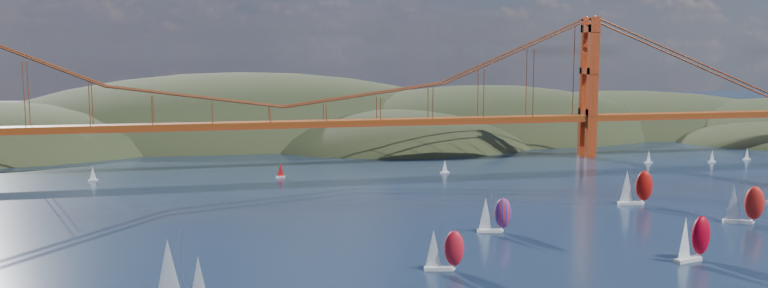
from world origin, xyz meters
TOP-DOWN VIEW (x-y plane):
  - headlands at (44.95, 278.29)m, footprint 725.00×225.00m
  - bridge at (-1.75, 180.00)m, footprint 552.00×12.00m
  - sloop_navy at (-31.47, 26.09)m, footprint 10.11×6.81m
  - racer_0 at (16.92, 44.34)m, footprint 7.88×4.37m
  - racer_1 at (67.45, 39.12)m, footprint 9.09×5.19m
  - racer_2 at (100.15, 65.31)m, footprint 9.37×6.92m
  - racer_3 at (86.96, 91.62)m, footprint 9.50×5.09m
  - racer_rwb at (37.63, 70.78)m, footprint 8.09×3.99m
  - distant_boat_3 at (-63.29, 165.11)m, footprint 3.00×2.00m
  - distant_boat_4 at (134.35, 159.00)m, footprint 3.00×2.00m
  - distant_boat_5 at (158.86, 155.30)m, footprint 3.00×2.00m
  - distant_boat_6 at (176.26, 157.91)m, footprint 3.00×2.00m
  - distant_boat_8 at (52.58, 154.25)m, footprint 3.00×2.00m
  - distant_boat_9 at (-3.44, 158.13)m, footprint 3.00×2.00m

SIDE VIEW (x-z plane):
  - headlands at x=44.95m, z-range -60.46..35.54m
  - distant_boat_3 at x=-63.29m, z-range 0.06..4.76m
  - distant_boat_4 at x=134.35m, z-range 0.06..4.76m
  - distant_boat_5 at x=158.86m, z-range 0.06..4.76m
  - distant_boat_6 at x=176.26m, z-range 0.06..4.76m
  - distant_boat_8 at x=52.58m, z-range 0.06..4.76m
  - distant_boat_9 at x=-3.44m, z-range 0.06..4.76m
  - racer_0 at x=16.92m, z-range -0.24..8.58m
  - racer_rwb at x=37.63m, z-range -0.25..8.85m
  - racer_1 at x=67.45m, z-range -0.28..9.91m
  - racer_2 at x=100.15m, z-range -0.29..10.25m
  - racer_3 at x=86.96m, z-range -0.29..10.36m
  - sloop_navy at x=-31.47m, z-range -0.88..14.13m
  - bridge at x=-1.75m, z-range 4.73..59.73m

